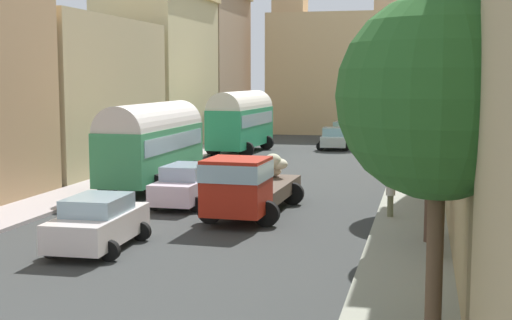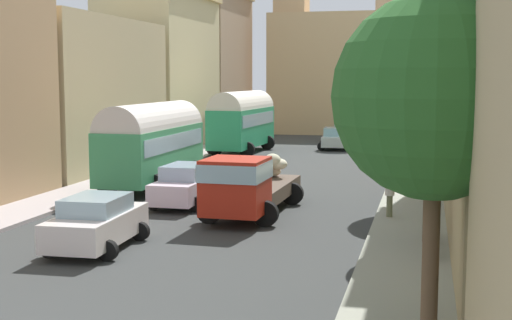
% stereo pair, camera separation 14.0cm
% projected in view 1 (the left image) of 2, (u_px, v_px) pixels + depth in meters
% --- Properties ---
extents(ground_plane, '(154.00, 154.00, 0.00)m').
position_uv_depth(ground_plane, '(274.00, 176.00, 37.10)').
color(ground_plane, '#373A39').
extents(sidewalk_left, '(2.50, 70.00, 0.14)m').
position_uv_depth(sidewalk_left, '(146.00, 170.00, 38.77)').
color(sidewalk_left, '#B0A5A4').
rests_on(sidewalk_left, ground).
extents(sidewalk_right, '(2.50, 70.00, 0.14)m').
position_uv_depth(sidewalk_right, '(415.00, 179.00, 35.42)').
color(sidewalk_right, '#9B9D8C').
rests_on(sidewalk_right, ground).
extents(building_left_2, '(5.34, 12.97, 8.42)m').
position_uv_depth(building_left_2, '(79.00, 95.00, 39.22)').
color(building_left_2, tan).
rests_on(building_left_2, ground).
extents(building_left_3, '(6.21, 11.21, 11.57)m').
position_uv_depth(building_left_3, '(159.00, 68.00, 51.40)').
color(building_left_3, beige).
rests_on(building_left_3, ground).
extents(building_left_4, '(5.65, 10.48, 12.78)m').
position_uv_depth(building_left_4, '(208.00, 63.00, 62.10)').
color(building_left_4, tan).
rests_on(building_left_4, ground).
extents(building_right_2, '(5.59, 12.04, 13.63)m').
position_uv_depth(building_right_2, '(508.00, 39.00, 30.38)').
color(building_right_2, tan).
rests_on(building_right_2, ground).
extents(building_right_3, '(5.41, 13.57, 8.19)m').
position_uv_depth(building_right_3, '(480.00, 94.00, 43.61)').
color(building_right_3, beige).
rests_on(building_right_3, ground).
extents(distant_church, '(12.99, 7.13, 19.21)m').
position_uv_depth(distant_church, '(341.00, 62.00, 64.83)').
color(distant_church, tan).
rests_on(distant_church, ground).
extents(parked_bus_0, '(3.23, 8.24, 3.99)m').
position_uv_depth(parked_bus_0, '(152.00, 141.00, 33.11)').
color(parked_bus_0, '#3D9A61').
rests_on(parked_bus_0, ground).
extents(parked_bus_1, '(3.50, 8.19, 4.24)m').
position_uv_depth(parked_bus_1, '(241.00, 119.00, 48.23)').
color(parked_bus_1, '#299B66').
rests_on(parked_bus_1, ground).
extents(cargo_truck_0, '(3.09, 7.42, 2.38)m').
position_uv_depth(cargo_truck_0, '(248.00, 184.00, 25.99)').
color(cargo_truck_0, '#B22514').
rests_on(cargo_truck_0, ground).
extents(car_0, '(2.55, 3.79, 1.58)m').
position_uv_depth(car_0, '(334.00, 138.00, 50.80)').
color(car_0, silver).
rests_on(car_0, ground).
extents(car_1, '(2.36, 3.90, 1.62)m').
position_uv_depth(car_1, '(344.00, 131.00, 56.92)').
color(car_1, '#548B57').
rests_on(car_1, ground).
extents(car_2, '(2.49, 4.18, 1.62)m').
position_uv_depth(car_2, '(98.00, 222.00, 21.27)').
color(car_2, silver).
rests_on(car_2, ground).
extents(car_3, '(2.33, 4.36, 1.67)m').
position_uv_depth(car_3, '(186.00, 185.00, 28.58)').
color(car_3, silver).
rests_on(car_3, ground).
extents(pedestrian_0, '(0.43, 0.43, 1.70)m').
position_uv_depth(pedestrian_0, '(391.00, 194.00, 25.50)').
color(pedestrian_0, '#6F7351').
rests_on(pedestrian_0, ground).
extents(pedestrian_1, '(0.39, 0.39, 1.84)m').
position_uv_depth(pedestrian_1, '(424.00, 163.00, 34.19)').
color(pedestrian_1, navy).
rests_on(pedestrian_1, ground).
extents(pedestrian_2, '(0.52, 0.52, 1.75)m').
position_uv_depth(pedestrian_2, '(435.00, 228.00, 19.71)').
color(pedestrian_2, '#443E47').
rests_on(pedestrian_2, ground).
extents(roadside_tree_0, '(3.94, 3.94, 6.80)m').
position_uv_depth(roadside_tree_0, '(440.00, 97.00, 13.22)').
color(roadside_tree_0, brown).
rests_on(roadside_tree_0, ground).
extents(roadside_tree_1, '(2.85, 2.85, 5.61)m').
position_uv_depth(roadside_tree_1, '(434.00, 112.00, 21.25)').
color(roadside_tree_1, brown).
rests_on(roadside_tree_1, ground).
extents(roadside_tree_2, '(3.78, 3.78, 6.90)m').
position_uv_depth(roadside_tree_2, '(432.00, 82.00, 27.61)').
color(roadside_tree_2, brown).
rests_on(roadside_tree_2, ground).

